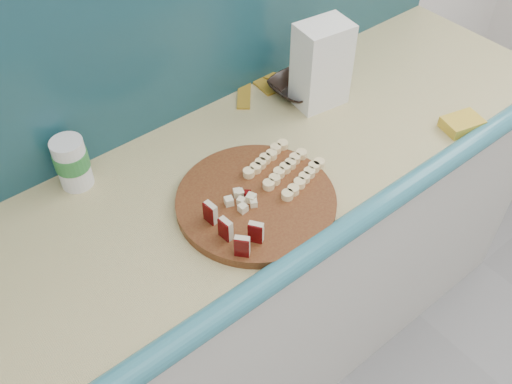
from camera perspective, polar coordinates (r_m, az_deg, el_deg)
The scene contains 11 objects.
kitchen_counter at distance 1.74m, azimuth -3.48°, elevation -10.03°, with size 2.20×0.63×0.91m.
backsplash at distance 1.44m, azimuth -11.82°, elevation 13.97°, with size 2.20×0.02×0.50m, color teal.
cutting_board at distance 1.34m, azimuth 0.00°, elevation -0.95°, with size 0.38×0.38×0.02m, color #4D2010.
apple_wedges at distance 1.23m, azimuth -2.30°, elevation -3.81°, with size 0.07×0.15×0.05m.
apple_chunks at distance 1.31m, azimuth -0.62°, elevation -0.92°, with size 0.05×0.06×0.02m.
banana_slices at distance 1.39m, azimuth 2.88°, elevation 2.39°, with size 0.19×0.17×0.02m.
brown_bowl at distance 1.67m, azimuth 4.34°, elevation 10.33°, with size 0.16×0.16×0.04m, color black.
flour_bag at distance 1.59m, azimuth 6.55°, elevation 12.52°, with size 0.14×0.10×0.24m, color white.
canister at distance 1.42m, azimuth -17.94°, elevation 2.86°, with size 0.08×0.08×0.13m.
sponge at distance 1.64m, azimuth 19.89°, elevation 6.45°, with size 0.10×0.07×0.03m, color gold.
banana_peel at distance 1.72m, azimuth 0.36°, elevation 10.89°, with size 0.24×0.20×0.01m.
Camera 1 is at (-0.43, 0.67, 1.90)m, focal length 40.00 mm.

